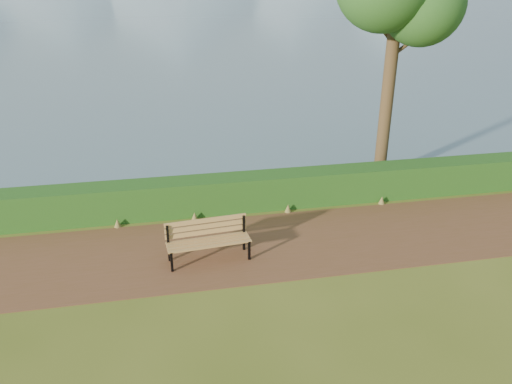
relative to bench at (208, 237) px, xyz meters
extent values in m
plane|color=#4A5819|center=(0.93, 0.04, -0.57)|extent=(140.00, 140.00, 0.00)
cube|color=brown|center=(0.93, 0.34, -0.57)|extent=(40.00, 3.40, 0.01)
cube|color=#134313|center=(0.93, 2.64, -0.07)|extent=(32.00, 0.85, 1.00)
cube|color=black|center=(-0.89, -0.43, -0.33)|extent=(0.06, 0.07, 0.50)
cube|color=black|center=(-0.94, 0.05, -0.10)|extent=(0.06, 0.07, 0.95)
cube|color=black|center=(-0.92, -0.19, -0.11)|extent=(0.11, 0.58, 0.06)
cube|color=black|center=(0.96, -0.26, -0.33)|extent=(0.06, 0.07, 0.50)
cube|color=black|center=(0.91, 0.23, -0.10)|extent=(0.06, 0.07, 0.95)
cube|color=black|center=(0.94, -0.02, -0.11)|extent=(0.11, 0.58, 0.06)
cube|color=#B07844|center=(0.03, -0.31, -0.08)|extent=(1.99, 0.28, 0.04)
cube|color=#B07844|center=(0.02, -0.17, -0.08)|extent=(1.99, 0.28, 0.04)
cube|color=#B07844|center=(0.00, -0.03, -0.08)|extent=(1.99, 0.28, 0.04)
cube|color=#B07844|center=(-0.01, 0.11, -0.08)|extent=(1.99, 0.28, 0.04)
cube|color=#B07844|center=(-0.02, 0.17, 0.06)|extent=(1.99, 0.23, 0.11)
cube|color=#B07844|center=(-0.02, 0.17, 0.21)|extent=(1.99, 0.23, 0.11)
cube|color=#B07844|center=(-0.02, 0.17, 0.37)|extent=(1.99, 0.23, 0.11)
cylinder|color=#362316|center=(6.17, 3.98, 2.99)|extent=(0.40, 0.40, 7.13)
sphere|color=#1D4717|center=(6.70, 3.44, 4.97)|extent=(2.38, 2.38, 2.38)
cylinder|color=#362316|center=(6.62, 3.98, 3.78)|extent=(1.04, 0.12, 0.78)
cylinder|color=#362316|center=(5.78, 4.08, 4.28)|extent=(0.81, 0.37, 0.71)
camera|label=1|loc=(-0.88, -10.49, 5.81)|focal=35.00mm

